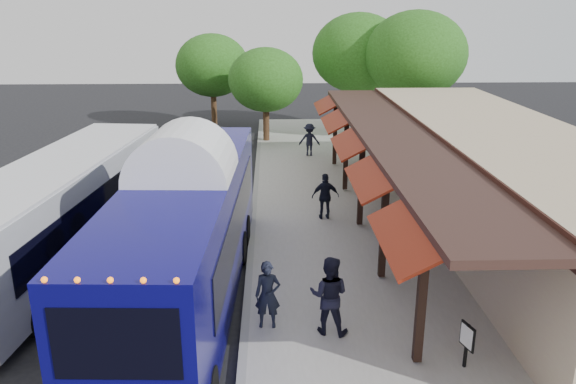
% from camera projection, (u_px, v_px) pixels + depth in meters
% --- Properties ---
extents(ground, '(90.00, 90.00, 0.00)m').
position_uv_depth(ground, '(247.00, 285.00, 15.75)').
color(ground, black).
rests_on(ground, ground).
extents(sidewalk, '(10.00, 40.00, 0.15)m').
position_uv_depth(sidewalk, '(394.00, 227.00, 19.68)').
color(sidewalk, '#9E9B93').
rests_on(sidewalk, ground).
extents(curb, '(0.20, 40.00, 0.16)m').
position_uv_depth(curb, '(253.00, 229.00, 19.53)').
color(curb, gray).
rests_on(curb, ground).
extents(station_shelter, '(8.15, 20.00, 3.60)m').
position_uv_depth(station_shelter, '(495.00, 178.00, 19.23)').
color(station_shelter, tan).
rests_on(station_shelter, ground).
extents(coach_bus, '(2.97, 11.78, 3.74)m').
position_uv_depth(coach_bus, '(187.00, 230.00, 14.27)').
color(coach_bus, '#0B0864').
rests_on(coach_bus, ground).
extents(city_bus, '(3.77, 11.87, 3.14)m').
position_uv_depth(city_bus, '(62.00, 207.00, 16.76)').
color(city_bus, '#989AA0').
rests_on(city_bus, ground).
extents(ped_a, '(0.62, 0.42, 1.66)m').
position_uv_depth(ped_a, '(268.00, 295.00, 13.17)').
color(ped_a, black).
rests_on(ped_a, sidewalk).
extents(ped_b, '(1.08, 0.94, 1.90)m').
position_uv_depth(ped_b, '(329.00, 295.00, 12.90)').
color(ped_b, black).
rests_on(ped_b, sidewalk).
extents(ped_c, '(1.01, 0.47, 1.68)m').
position_uv_depth(ped_c, '(325.00, 196.00, 20.07)').
color(ped_c, black).
rests_on(ped_c, sidewalk).
extents(ped_d, '(1.11, 0.69, 1.66)m').
position_uv_depth(ped_d, '(309.00, 140.00, 28.83)').
color(ped_d, black).
rests_on(ped_d, sidewalk).
extents(sign_board, '(0.17, 0.45, 1.02)m').
position_uv_depth(sign_board, '(467.00, 338.00, 11.68)').
color(sign_board, black).
rests_on(sign_board, sidewalk).
extents(tree_left, '(4.21, 4.21, 5.39)m').
position_uv_depth(tree_left, '(266.00, 80.00, 31.42)').
color(tree_left, '#382314').
rests_on(tree_left, ground).
extents(tree_mid, '(5.65, 5.65, 7.23)m').
position_uv_depth(tree_mid, '(358.00, 53.00, 34.16)').
color(tree_mid, '#382314').
rests_on(tree_mid, ground).
extents(tree_right, '(5.76, 5.76, 7.37)m').
position_uv_depth(tree_right, '(416.00, 55.00, 31.63)').
color(tree_right, '#382314').
rests_on(tree_right, ground).
extents(tree_far, '(4.65, 4.65, 5.95)m').
position_uv_depth(tree_far, '(212.00, 65.00, 35.55)').
color(tree_far, '#382314').
rests_on(tree_far, ground).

